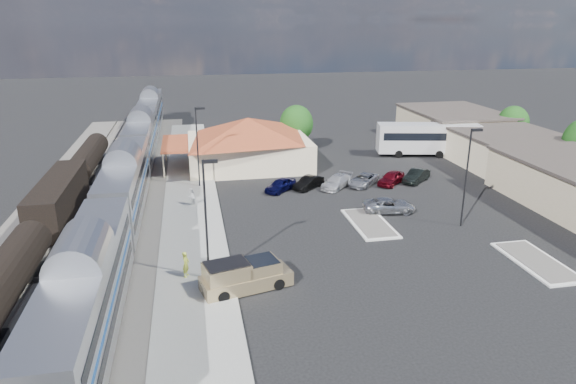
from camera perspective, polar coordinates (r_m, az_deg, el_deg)
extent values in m
plane|color=black|center=(44.89, 5.08, -4.89)|extent=(280.00, 280.00, 0.00)
cube|color=#4C4944|center=(51.55, -20.67, -2.83)|extent=(16.00, 100.00, 0.12)
cube|color=gray|center=(48.83, -10.59, -3.04)|extent=(5.50, 92.00, 0.18)
cube|color=silver|center=(31.48, -21.50, -10.85)|extent=(3.00, 20.00, 5.00)
cube|color=black|center=(32.86, -20.92, -15.05)|extent=(2.20, 16.00, 0.60)
cube|color=silver|center=(50.68, -17.62, 0.74)|extent=(3.00, 20.00, 5.00)
cube|color=black|center=(51.55, -17.33, -2.17)|extent=(2.20, 16.00, 0.60)
cube|color=silver|center=(70.91, -15.93, 5.86)|extent=(3.00, 20.00, 5.00)
cube|color=black|center=(71.54, -15.73, 3.71)|extent=(2.20, 16.00, 0.60)
cube|color=silver|center=(91.49, -14.97, 8.69)|extent=(3.00, 20.00, 5.00)
cube|color=black|center=(91.97, -14.83, 7.00)|extent=(2.20, 16.00, 0.60)
cylinder|color=black|center=(37.70, -29.16, -8.63)|extent=(2.80, 14.00, 2.80)
cube|color=black|center=(38.49, -28.73, -11.03)|extent=(2.20, 12.00, 0.60)
cube|color=black|center=(51.93, -24.11, -0.60)|extent=(2.80, 14.00, 3.60)
cube|color=black|center=(52.54, -23.84, -2.56)|extent=(2.20, 12.00, 0.60)
cylinder|color=black|center=(67.02, -21.28, 3.74)|extent=(2.80, 14.00, 2.80)
cube|color=black|center=(67.46, -21.10, 2.27)|extent=(2.20, 12.00, 0.60)
cube|color=beige|center=(65.88, -4.40, 4.47)|extent=(15.00, 12.00, 3.60)
pyramid|color=#923920|center=(65.20, -4.47, 7.11)|extent=(15.30, 12.24, 2.60)
cube|color=#923920|center=(65.16, -12.43, 5.28)|extent=(3.20, 9.60, 0.25)
cube|color=#C6B28C|center=(71.65, 23.08, 4.34)|extent=(12.00, 18.00, 4.00)
cube|color=#3F3833|center=(71.21, 23.30, 6.01)|extent=(12.40, 18.40, 0.30)
cube|color=#C6B28C|center=(83.26, 17.85, 6.93)|extent=(12.00, 16.00, 4.50)
cube|color=#3F3833|center=(82.84, 18.01, 8.55)|extent=(12.40, 16.40, 0.30)
cube|color=silver|center=(47.80, 9.05, -3.46)|extent=(3.30, 7.50, 0.15)
cube|color=#4C4944|center=(47.76, 9.06, -3.36)|extent=(2.70, 6.90, 0.10)
cube|color=silver|center=(44.38, 25.89, -7.00)|extent=(3.30, 7.50, 0.15)
cube|color=#4C4944|center=(44.34, 25.91, -6.90)|extent=(2.70, 6.90, 0.10)
cylinder|color=black|center=(36.06, -9.09, -3.36)|extent=(0.16, 0.16, 9.00)
cube|color=black|center=(34.70, -8.63, 3.37)|extent=(1.00, 0.25, 0.22)
cylinder|color=black|center=(57.07, -10.01, 4.81)|extent=(0.16, 0.16, 9.00)
cube|color=black|center=(56.22, -9.75, 9.15)|extent=(1.00, 0.25, 0.22)
cylinder|color=black|center=(47.96, 19.17, 1.40)|extent=(0.16, 0.16, 9.00)
cube|color=black|center=(47.19, 20.26, 6.48)|extent=(1.00, 0.25, 0.22)
cylinder|color=#382314|center=(81.57, 23.49, 5.35)|extent=(0.30, 0.30, 2.55)
ellipsoid|color=#184212|center=(81.10, 23.71, 7.06)|extent=(4.41, 4.41, 4.87)
cylinder|color=#382314|center=(72.92, 0.93, 5.55)|extent=(0.30, 0.30, 2.73)
ellipsoid|color=#184212|center=(72.36, 0.94, 7.61)|extent=(4.71, 4.71, 5.21)
cube|color=tan|center=(36.27, -4.66, -9.80)|extent=(6.63, 3.74, 1.02)
cube|color=tan|center=(35.90, -4.69, -8.68)|extent=(2.84, 2.68, 1.08)
cube|color=tan|center=(35.85, -4.70, -8.52)|extent=(3.44, 2.83, 1.25)
cylinder|color=black|center=(36.20, -1.05, -10.19)|extent=(0.87, 0.51, 0.82)
cylinder|color=black|center=(37.86, -2.34, -8.83)|extent=(0.87, 0.51, 0.82)
cylinder|color=black|center=(34.97, -7.18, -11.46)|extent=(0.87, 0.51, 0.82)
cylinder|color=black|center=(36.69, -8.20, -9.97)|extent=(0.87, 0.51, 0.82)
imported|color=#ACAEB4|center=(50.81, 11.18, -1.47)|extent=(5.37, 3.05, 1.41)
cube|color=white|center=(73.15, 15.27, 5.81)|extent=(13.99, 5.74, 3.87)
cube|color=black|center=(73.05, 15.30, 6.16)|extent=(12.92, 5.55, 1.03)
cylinder|color=black|center=(73.66, 19.00, 3.98)|extent=(1.07, 0.55, 1.03)
cylinder|color=black|center=(76.12, 18.42, 4.50)|extent=(1.07, 0.55, 1.03)
cylinder|color=black|center=(71.42, 12.19, 4.15)|extent=(1.07, 0.55, 1.03)
cylinder|color=black|center=(73.96, 11.82, 4.67)|extent=(1.07, 0.55, 1.03)
imported|color=#C0D041|center=(38.00, -11.28, -7.87)|extent=(0.68, 0.82, 1.91)
imported|color=silver|center=(52.18, -10.70, -0.50)|extent=(0.93, 1.04, 1.74)
imported|color=#0C0C3E|center=(55.98, -0.84, 0.80)|extent=(4.21, 4.12, 1.43)
imported|color=black|center=(56.89, 2.28, 1.04)|extent=(4.09, 3.81, 1.37)
imported|color=silver|center=(57.40, 5.47, 1.16)|extent=(4.81, 4.89, 1.41)
imported|color=#97999F|center=(58.65, 8.39, 1.37)|extent=(4.83, 4.98, 1.32)
imported|color=maroon|center=(59.47, 11.40, 1.53)|extent=(4.40, 4.31, 1.50)
imported|color=black|center=(61.00, 14.08, 1.76)|extent=(4.39, 4.17, 1.48)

